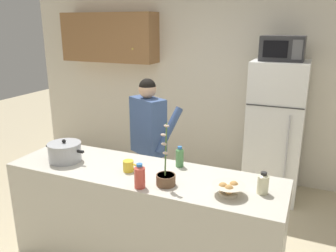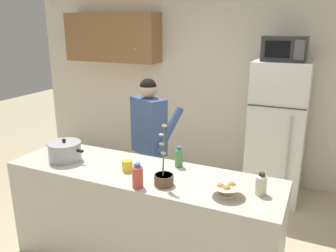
# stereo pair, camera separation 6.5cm
# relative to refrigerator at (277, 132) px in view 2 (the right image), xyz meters

# --- Properties ---
(back_wall_unit) EXTENTS (6.00, 0.48, 2.60)m
(back_wall_unit) POSITION_rel_refrigerator_xyz_m (-1.12, 0.41, 0.54)
(back_wall_unit) COLOR silver
(back_wall_unit) RESTS_ON ground
(kitchen_island) EXTENTS (2.37, 0.68, 0.92)m
(kitchen_island) POSITION_rel_refrigerator_xyz_m (-0.87, -1.85, -0.39)
(kitchen_island) COLOR beige
(kitchen_island) RESTS_ON ground
(refrigerator) EXTENTS (0.64, 0.68, 1.71)m
(refrigerator) POSITION_rel_refrigerator_xyz_m (0.00, 0.00, 0.00)
(refrigerator) COLOR white
(refrigerator) RESTS_ON ground
(microwave) EXTENTS (0.48, 0.37, 0.28)m
(microwave) POSITION_rel_refrigerator_xyz_m (0.00, -0.02, 0.99)
(microwave) COLOR #2D2D30
(microwave) RESTS_ON refrigerator
(person_near_pot) EXTENTS (0.59, 0.56, 1.58)m
(person_near_pot) POSITION_rel_refrigerator_xyz_m (-1.19, -1.08, 0.12)
(person_near_pot) COLOR #726656
(person_near_pot) RESTS_ON ground
(cooking_pot) EXTENTS (0.41, 0.30, 0.21)m
(cooking_pot) POSITION_rel_refrigerator_xyz_m (-1.62, -1.92, 0.15)
(cooking_pot) COLOR #ADAFB5
(cooking_pot) RESTS_ON kitchen_island
(coffee_mug) EXTENTS (0.13, 0.09, 0.10)m
(coffee_mug) POSITION_rel_refrigerator_xyz_m (-0.98, -1.89, 0.11)
(coffee_mug) COLOR yellow
(coffee_mug) RESTS_ON kitchen_island
(bread_bowl) EXTENTS (0.24, 0.24, 0.10)m
(bread_bowl) POSITION_rel_refrigerator_xyz_m (-0.10, -1.96, 0.12)
(bread_bowl) COLOR beige
(bread_bowl) RESTS_ON kitchen_island
(bottle_near_edge) EXTENTS (0.08, 0.08, 0.17)m
(bottle_near_edge) POSITION_rel_refrigerator_xyz_m (0.12, -1.84, 0.15)
(bottle_near_edge) COLOR beige
(bottle_near_edge) RESTS_ON kitchen_island
(bottle_mid_counter) EXTENTS (0.08, 0.08, 0.19)m
(bottle_mid_counter) POSITION_rel_refrigerator_xyz_m (-0.75, -2.11, 0.16)
(bottle_mid_counter) COLOR #D84C3F
(bottle_mid_counter) RESTS_ON kitchen_island
(bottle_far_corner) EXTENTS (0.07, 0.07, 0.18)m
(bottle_far_corner) POSITION_rel_refrigerator_xyz_m (-0.62, -1.62, 0.16)
(bottle_far_corner) COLOR #4C8C4C
(bottle_far_corner) RESTS_ON kitchen_island
(potted_orchid) EXTENTS (0.15, 0.15, 0.49)m
(potted_orchid) POSITION_rel_refrigerator_xyz_m (-0.59, -2.00, 0.13)
(potted_orchid) COLOR brown
(potted_orchid) RESTS_ON kitchen_island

